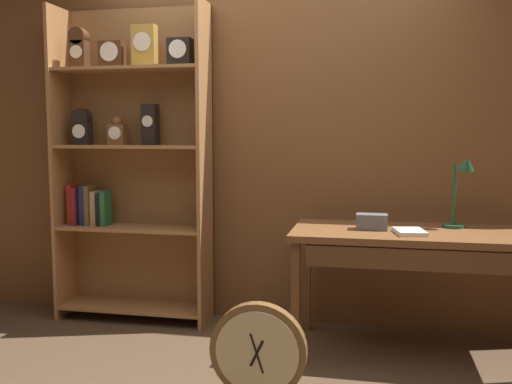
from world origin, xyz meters
TOP-DOWN VIEW (x-y plane):
  - back_wood_panel at (0.00, 1.30)m, footprint 4.80×0.05m
  - bookshelf at (-1.04, 1.11)m, footprint 1.11×0.32m
  - workbench at (0.94, 0.79)m, footprint 1.49×0.67m
  - desk_lamp at (1.21, 0.95)m, footprint 0.18×0.18m
  - toolbox_small at (0.67, 0.80)m, footprint 0.19×0.12m
  - open_repair_manual at (0.89, 0.69)m, footprint 0.20×0.24m
  - round_clock_large at (0.14, -0.05)m, footprint 0.49×0.11m

SIDE VIEW (x-z plane):
  - round_clock_large at x=0.14m, z-range 0.00..0.53m
  - workbench at x=0.94m, z-range 0.30..1.07m
  - open_repair_manual at x=0.89m, z-range 0.76..0.79m
  - toolbox_small at x=0.67m, z-range 0.76..0.86m
  - desk_lamp at x=1.21m, z-range 0.79..1.25m
  - bookshelf at x=-1.04m, z-range 0.04..2.29m
  - back_wood_panel at x=0.00m, z-range 0.00..2.60m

